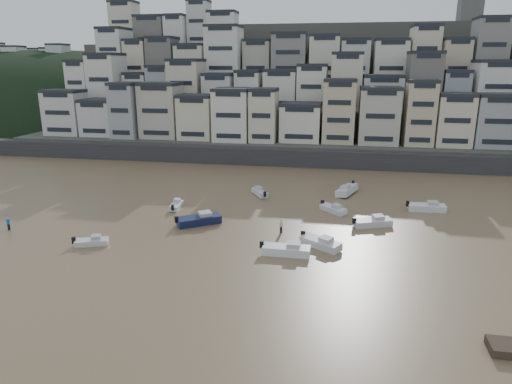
% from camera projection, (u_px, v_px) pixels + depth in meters
% --- Properties ---
extents(ground, '(400.00, 400.00, 0.00)m').
position_uv_depth(ground, '(73.00, 336.00, 36.37)').
color(ground, brown).
rests_on(ground, ground).
extents(sea_strip, '(340.00, 340.00, 0.00)m').
position_uv_depth(sea_strip, '(29.00, 114.00, 192.74)').
color(sea_strip, '#424E5E').
rests_on(sea_strip, ground).
extents(harbor_wall, '(140.00, 3.00, 3.50)m').
position_uv_depth(harbor_wall, '(290.00, 158.00, 95.60)').
color(harbor_wall, '#38383A').
rests_on(harbor_wall, ground).
extents(hillside, '(141.04, 66.00, 50.00)m').
position_uv_depth(hillside, '(323.00, 91.00, 129.35)').
color(hillside, '#4C4C47').
rests_on(hillside, ground).
extents(headland, '(216.00, 135.00, 53.33)m').
position_uv_depth(headland, '(46.00, 117.00, 180.65)').
color(headland, black).
rests_on(headland, ground).
extents(boat_a, '(5.96, 1.96, 1.62)m').
position_uv_depth(boat_a, '(286.00, 248.00, 51.43)').
color(boat_a, white).
rests_on(boat_a, ground).
extents(boat_b, '(5.67, 4.69, 1.53)m').
position_uv_depth(boat_b, '(321.00, 241.00, 53.47)').
color(boat_b, silver).
rests_on(boat_b, ground).
extents(boat_c, '(6.50, 5.45, 1.76)m').
position_uv_depth(boat_c, '(199.00, 218.00, 61.06)').
color(boat_c, '#141C40').
rests_on(boat_c, ground).
extents(boat_d, '(5.82, 3.72, 1.51)m').
position_uv_depth(boat_d, '(373.00, 221.00, 60.35)').
color(boat_d, silver).
rests_on(boat_d, ground).
extents(boat_e, '(4.50, 4.43, 1.30)m').
position_uv_depth(boat_e, '(333.00, 208.00, 66.06)').
color(boat_e, silver).
rests_on(boat_e, ground).
extents(boat_f, '(1.88, 4.52, 1.20)m').
position_uv_depth(boat_f, '(176.00, 204.00, 67.90)').
color(boat_f, white).
rests_on(boat_f, ground).
extents(boat_g, '(5.85, 2.11, 1.58)m').
position_uv_depth(boat_g, '(427.00, 206.00, 66.60)').
color(boat_g, silver).
rests_on(boat_g, ground).
extents(boat_h, '(3.78, 4.94, 1.31)m').
position_uv_depth(boat_h, '(260.00, 192.00, 74.47)').
color(boat_h, silver).
rests_on(boat_h, ground).
extents(boat_i, '(4.23, 6.88, 1.78)m').
position_uv_depth(boat_i, '(347.00, 189.00, 75.11)').
color(boat_i, silver).
rests_on(boat_i, ground).
extents(boat_j, '(4.39, 2.70, 1.14)m').
position_uv_depth(boat_j, '(91.00, 241.00, 54.14)').
color(boat_j, silver).
rests_on(boat_j, ground).
extents(person_blue, '(0.44, 0.44, 1.74)m').
position_uv_depth(person_blue, '(8.00, 224.00, 59.04)').
color(person_blue, blue).
rests_on(person_blue, ground).
extents(person_pink, '(0.44, 0.44, 1.74)m').
position_uv_depth(person_pink, '(281.00, 226.00, 58.11)').
color(person_pink, '#E9A4BB').
rests_on(person_pink, ground).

